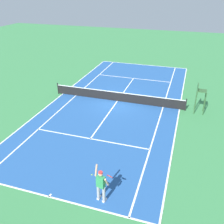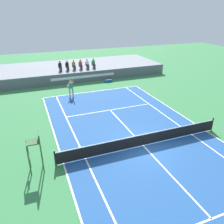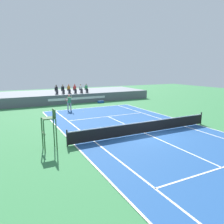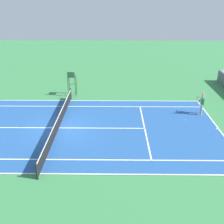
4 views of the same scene
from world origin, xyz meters
name	(u,v)px [view 1 (image 1 of 4)]	position (x,y,z in m)	size (l,w,h in m)	color
ground_plane	(117,101)	(0.00, 0.00, 0.00)	(80.00, 80.00, 0.00)	#387F47
court	(117,101)	(0.00, 0.00, 0.01)	(11.08, 23.88, 0.03)	#235193
net	(117,96)	(0.00, 0.00, 0.52)	(11.98, 0.10, 1.07)	black
tennis_player	(101,185)	(-2.57, 11.28, 0.99)	(0.83, 0.61, 2.08)	#9E9EA3
tennis_ball	(92,175)	(-1.44, 9.75, 0.03)	(0.07, 0.07, 0.07)	#D1E533
umpire_chair	(200,95)	(-6.94, 0.00, 1.56)	(0.77, 0.77, 2.44)	#2D562D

